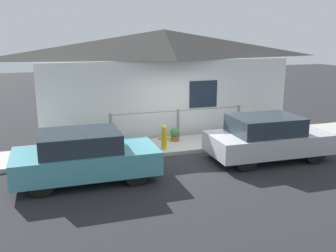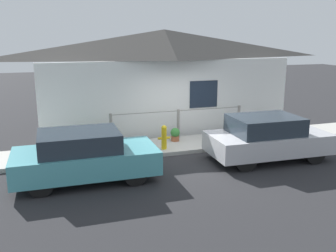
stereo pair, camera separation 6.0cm
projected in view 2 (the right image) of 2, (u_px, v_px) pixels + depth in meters
ground_plane at (195, 154)px, 11.98m from camera, size 60.00×60.00×0.00m
sidewalk at (185, 144)px, 12.77m from camera, size 24.00×1.73×0.12m
house at (165, 51)px, 14.09m from camera, size 9.82×2.23×3.90m
fence at (178, 122)px, 13.28m from camera, size 4.90×0.10×1.02m
car_left at (84, 156)px, 9.65m from camera, size 3.67×1.73×1.32m
car_right at (267, 138)px, 11.27m from camera, size 3.66×1.80×1.35m
fire_hydrant at (164, 137)px, 11.96m from camera, size 0.40×0.18×0.78m
potted_plant_near_hydrant at (175, 134)px, 12.91m from camera, size 0.32×0.32×0.46m
potted_plant_by_fence at (90, 136)px, 12.18m from camera, size 0.51×0.51×0.64m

